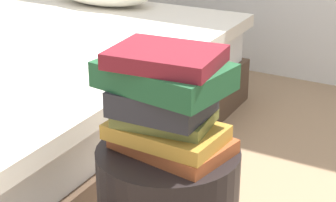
{
  "coord_description": "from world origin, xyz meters",
  "views": [
    {
      "loc": [
        0.63,
        -1.1,
        1.15
      ],
      "look_at": [
        0.0,
        0.0,
        0.62
      ],
      "focal_mm": 61.42,
      "sensor_mm": 36.0,
      "label": 1
    }
  ],
  "objects_px": {
    "bed": "(4,94)",
    "book_rust": "(173,144)",
    "book_ochre": "(167,132)",
    "book_maroon": "(164,57)",
    "book_forest": "(164,76)",
    "book_charcoal": "(162,101)",
    "book_olive": "(165,118)"
  },
  "relations": [
    {
      "from": "bed",
      "to": "book_olive",
      "type": "distance_m",
      "value": 1.27
    },
    {
      "from": "book_rust",
      "to": "book_maroon",
      "type": "relative_size",
      "value": 1.11
    },
    {
      "from": "book_olive",
      "to": "book_charcoal",
      "type": "distance_m",
      "value": 0.05
    },
    {
      "from": "bed",
      "to": "book_ochre",
      "type": "relative_size",
      "value": 7.46
    },
    {
      "from": "book_rust",
      "to": "book_ochre",
      "type": "bearing_deg",
      "value": -105.99
    },
    {
      "from": "book_ochre",
      "to": "book_maroon",
      "type": "distance_m",
      "value": 0.19
    },
    {
      "from": "bed",
      "to": "book_maroon",
      "type": "xyz_separation_m",
      "value": [
        1.11,
        -0.54,
        0.5
      ]
    },
    {
      "from": "bed",
      "to": "book_olive",
      "type": "bearing_deg",
      "value": -27.61
    },
    {
      "from": "book_ochre",
      "to": "book_forest",
      "type": "height_order",
      "value": "book_forest"
    },
    {
      "from": "book_olive",
      "to": "book_forest",
      "type": "relative_size",
      "value": 0.76
    },
    {
      "from": "book_rust",
      "to": "book_charcoal",
      "type": "xyz_separation_m",
      "value": [
        -0.02,
        -0.02,
        0.12
      ]
    },
    {
      "from": "book_olive",
      "to": "book_maroon",
      "type": "bearing_deg",
      "value": -67.34
    },
    {
      "from": "book_rust",
      "to": "book_ochre",
      "type": "xyz_separation_m",
      "value": [
        -0.01,
        -0.02,
        0.04
      ]
    },
    {
      "from": "book_rust",
      "to": "book_ochre",
      "type": "height_order",
      "value": "book_ochre"
    },
    {
      "from": "book_maroon",
      "to": "book_rust",
      "type": "bearing_deg",
      "value": 49.33
    },
    {
      "from": "book_forest",
      "to": "book_maroon",
      "type": "bearing_deg",
      "value": -43.91
    },
    {
      "from": "bed",
      "to": "book_charcoal",
      "type": "bearing_deg",
      "value": -28.01
    },
    {
      "from": "book_charcoal",
      "to": "book_forest",
      "type": "relative_size",
      "value": 0.75
    },
    {
      "from": "bed",
      "to": "book_rust",
      "type": "distance_m",
      "value": 1.27
    },
    {
      "from": "book_olive",
      "to": "book_forest",
      "type": "bearing_deg",
      "value": -175.8
    },
    {
      "from": "book_charcoal",
      "to": "book_maroon",
      "type": "bearing_deg",
      "value": -9.72
    },
    {
      "from": "book_charcoal",
      "to": "book_maroon",
      "type": "distance_m",
      "value": 0.11
    },
    {
      "from": "book_ochre",
      "to": "book_rust",
      "type": "bearing_deg",
      "value": 67.63
    },
    {
      "from": "book_ochre",
      "to": "book_charcoal",
      "type": "relative_size",
      "value": 1.24
    },
    {
      "from": "book_charcoal",
      "to": "book_rust",
      "type": "bearing_deg",
      "value": 38.78
    },
    {
      "from": "bed",
      "to": "book_olive",
      "type": "xyz_separation_m",
      "value": [
        1.11,
        -0.53,
        0.34
      ]
    },
    {
      "from": "book_olive",
      "to": "bed",
      "type": "bearing_deg",
      "value": 146.97
    },
    {
      "from": "book_forest",
      "to": "bed",
      "type": "bearing_deg",
      "value": 161.35
    },
    {
      "from": "book_ochre",
      "to": "book_maroon",
      "type": "bearing_deg",
      "value": -157.71
    },
    {
      "from": "book_ochre",
      "to": "book_charcoal",
      "type": "distance_m",
      "value": 0.08
    },
    {
      "from": "bed",
      "to": "book_maroon",
      "type": "distance_m",
      "value": 1.33
    },
    {
      "from": "book_rust",
      "to": "book_forest",
      "type": "height_order",
      "value": "book_forest"
    }
  ]
}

